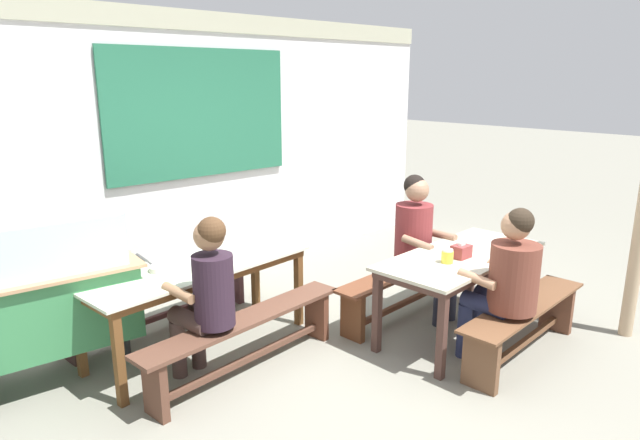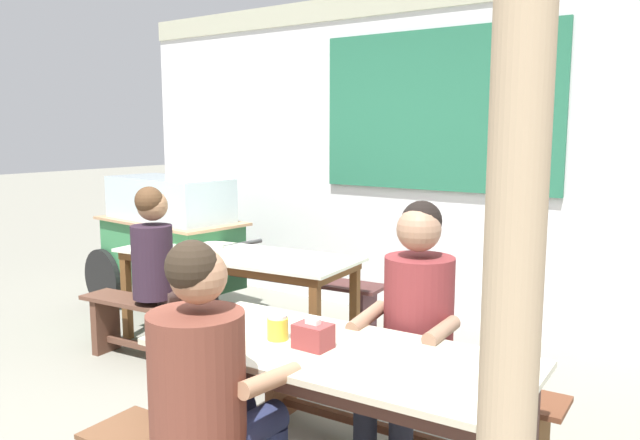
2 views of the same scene
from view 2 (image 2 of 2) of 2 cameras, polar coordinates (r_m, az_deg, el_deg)
name	(u,v)px [view 2 (image 2 of 2)]	position (r m, az deg, el deg)	size (l,w,h in m)	color
ground_plane	(234,434)	(3.67, -7.77, -18.61)	(40.00, 40.00, 0.00)	gray
backdrop_wall	(441,150)	(5.40, 10.87, 6.28)	(6.79, 0.23, 2.81)	silver
dining_table_far	(236,262)	(4.79, -7.63, -3.82)	(1.94, 0.88, 0.73)	silver
dining_table_near	(337,366)	(2.76, 1.54, -13.04)	(1.68, 0.81, 0.73)	beige
bench_far_back	(279,290)	(5.32, -3.75, -6.35)	(1.89, 0.49, 0.44)	#4A2827
bench_far_front	(185,328)	(4.45, -12.14, -9.54)	(1.81, 0.44, 0.44)	brown
bench_near_back	(394,396)	(3.37, 6.75, -15.54)	(1.68, 0.37, 0.44)	brown
food_cart	(169,234)	(5.81, -13.50, -1.28)	(1.80, 0.84, 1.22)	#367E4A
person_near_front	(209,378)	(2.48, -10.03, -13.93)	(0.47, 0.56, 1.26)	#272D51
person_right_near_table	(413,319)	(3.11, 8.41, -8.85)	(0.47, 0.61, 1.31)	#21232F
person_left_back_turned	(160,263)	(4.58, -14.28, -3.77)	(0.43, 0.54, 1.26)	#43302C
tissue_box	(313,336)	(2.73, -0.63, -10.41)	(0.15, 0.12, 0.13)	brown
condiment_jar	(278,327)	(2.84, -3.85, -9.65)	(0.10, 0.10, 0.11)	yellow
soup_bowl	(212,246)	(4.99, -9.71, -2.29)	(0.18, 0.18, 0.04)	silver
wooden_support_post	(507,413)	(1.31, 16.56, -16.39)	(0.11, 0.11, 2.23)	tan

